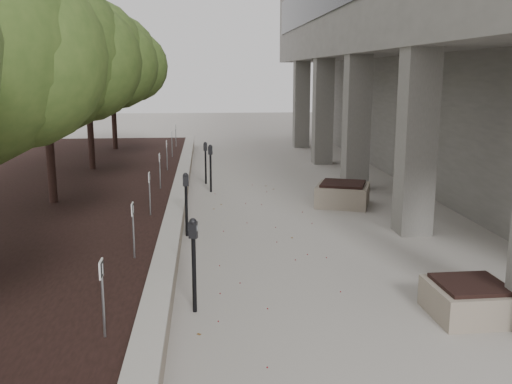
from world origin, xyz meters
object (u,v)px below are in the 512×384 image
crabapple_tree_5 (112,81)px  parking_meter_3 (186,205)px  parking_meter_4 (206,163)px  crabapple_tree_4 (88,84)px  parking_meter_5 (211,168)px  crabapple_tree_3 (45,88)px  planter_front (470,299)px  planter_back (343,194)px  parking_meter_2 (194,266)px

crabapple_tree_5 → parking_meter_3: size_ratio=3.89×
parking_meter_3 → parking_meter_4: 5.99m
crabapple_tree_4 → crabapple_tree_5: size_ratio=1.00×
parking_meter_3 → parking_meter_5: size_ratio=0.99×
crabapple_tree_4 → parking_meter_4: bearing=-13.2°
crabapple_tree_3 → crabapple_tree_5: (0.00, 10.00, 0.00)m
crabapple_tree_5 → planter_front: (7.46, -16.44, -2.86)m
parking_meter_4 → planter_front: parking_meter_4 is taller
parking_meter_3 → planter_front: 6.25m
crabapple_tree_4 → planter_back: 8.90m
crabapple_tree_5 → planter_front: bearing=-65.6°
crabapple_tree_3 → planter_back: (7.31, 0.77, -2.81)m
parking_meter_3 → planter_back: bearing=24.7°
crabapple_tree_3 → crabapple_tree_4: size_ratio=1.00×
parking_meter_4 → planter_front: bearing=-63.0°
parking_meter_3 → planter_front: parking_meter_3 is taller
crabapple_tree_5 → planter_back: bearing=-51.6°
crabapple_tree_4 → parking_meter_2: bearing=-72.3°
crabapple_tree_4 → parking_meter_3: bearing=-64.6°
crabapple_tree_5 → planter_front: crabapple_tree_5 is taller
parking_meter_3 → crabapple_tree_4: bearing=107.3°
crabapple_tree_5 → parking_meter_2: bearing=-77.7°
crabapple_tree_3 → parking_meter_2: 7.28m
crabapple_tree_5 → parking_meter_5: (3.82, -7.15, -2.41)m
crabapple_tree_4 → planter_back: bearing=-30.1°
crabapple_tree_4 → parking_meter_4: 4.50m
crabapple_tree_5 → parking_meter_3: 12.52m
parking_meter_3 → planter_front: bearing=-55.6°
crabapple_tree_5 → parking_meter_5: 8.46m
parking_meter_2 → parking_meter_3: size_ratio=1.03×
parking_meter_5 → planter_front: size_ratio=1.27×
parking_meter_2 → parking_meter_4: (0.20, 10.06, -0.05)m
parking_meter_2 → parking_meter_3: parking_meter_2 is taller
crabapple_tree_4 → crabapple_tree_3: bearing=-90.0°
crabapple_tree_4 → parking_meter_5: bearing=-29.4°
crabapple_tree_4 → parking_meter_2: size_ratio=3.79×
parking_meter_4 → planter_front: 11.24m
crabapple_tree_4 → parking_meter_3: (3.25, -6.84, -2.42)m
crabapple_tree_4 → crabapple_tree_5: 5.00m
crabapple_tree_3 → parking_meter_3: (3.25, -1.84, -2.42)m
crabapple_tree_4 → parking_meter_2: 11.71m
parking_meter_4 → parking_meter_5: 1.30m
parking_meter_3 → planter_back: size_ratio=1.05×
crabapple_tree_4 → parking_meter_5: 5.01m
crabapple_tree_3 → parking_meter_2: size_ratio=3.79×
crabapple_tree_3 → parking_meter_3: size_ratio=3.89×
parking_meter_2 → parking_meter_5: 8.78m
crabapple_tree_4 → parking_meter_3: crabapple_tree_4 is taller
parking_meter_4 → planter_front: size_ratio=1.20×
parking_meter_5 → crabapple_tree_4: bearing=164.1°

